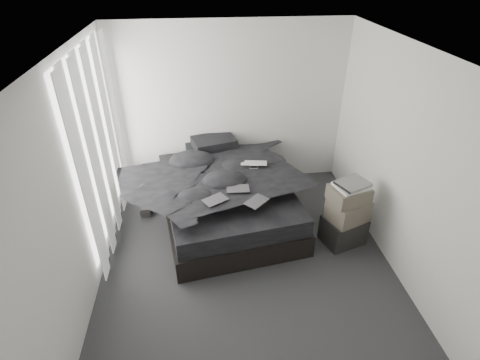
{
  "coord_description": "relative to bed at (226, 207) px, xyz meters",
  "views": [
    {
      "loc": [
        -0.48,
        -3.47,
        3.42
      ],
      "look_at": [
        0.0,
        0.8,
        0.75
      ],
      "focal_mm": 28.0,
      "sensor_mm": 36.0,
      "label": 1
    }
  ],
  "objects": [
    {
      "name": "floor",
      "position": [
        0.18,
        -1.02,
        -0.16
      ],
      "size": [
        3.6,
        4.2,
        0.01
      ],
      "primitive_type": "cube",
      "color": "#303033",
      "rests_on": "ground"
    },
    {
      "name": "ceiling",
      "position": [
        0.18,
        -1.02,
        2.44
      ],
      "size": [
        3.6,
        4.2,
        0.01
      ],
      "primitive_type": "cube",
      "color": "white",
      "rests_on": "ground"
    },
    {
      "name": "wall_back",
      "position": [
        0.18,
        1.08,
        1.14
      ],
      "size": [
        3.6,
        0.01,
        2.6
      ],
      "primitive_type": "cube",
      "color": "silver",
      "rests_on": "ground"
    },
    {
      "name": "wall_front",
      "position": [
        0.18,
        -3.12,
        1.14
      ],
      "size": [
        3.6,
        0.01,
        2.6
      ],
      "primitive_type": "cube",
      "color": "silver",
      "rests_on": "ground"
    },
    {
      "name": "wall_left",
      "position": [
        -1.62,
        -1.02,
        1.14
      ],
      "size": [
        0.01,
        4.2,
        2.6
      ],
      "primitive_type": "cube",
      "color": "silver",
      "rests_on": "ground"
    },
    {
      "name": "wall_right",
      "position": [
        1.98,
        -1.02,
        1.14
      ],
      "size": [
        0.01,
        4.2,
        2.6
      ],
      "primitive_type": "cube",
      "color": "silver",
      "rests_on": "ground"
    },
    {
      "name": "window_left",
      "position": [
        -1.6,
        -0.12,
        1.19
      ],
      "size": [
        0.02,
        2.0,
        2.3
      ],
      "primitive_type": "cube",
      "color": "white",
      "rests_on": "wall_left"
    },
    {
      "name": "curtain_left",
      "position": [
        -1.55,
        -0.12,
        1.12
      ],
      "size": [
        0.06,
        2.12,
        2.48
      ],
      "primitive_type": "cube",
      "color": "white",
      "rests_on": "wall_left"
    },
    {
      "name": "bed",
      "position": [
        0.0,
        0.0,
        0.0
      ],
      "size": [
        2.1,
        2.57,
        0.32
      ],
      "primitive_type": "cube",
      "rotation": [
        0.0,
        0.0,
        0.16
      ],
      "color": "black",
      "rests_on": "floor"
    },
    {
      "name": "mattress",
      "position": [
        0.0,
        0.0,
        0.28
      ],
      "size": [
        2.03,
        2.5,
        0.25
      ],
      "primitive_type": "cube",
      "rotation": [
        0.0,
        0.0,
        0.16
      ],
      "color": "black",
      "rests_on": "bed"
    },
    {
      "name": "duvet",
      "position": [
        0.01,
        -0.06,
        0.54
      ],
      "size": [
        2.01,
        2.23,
        0.27
      ],
      "primitive_type": "imported",
      "rotation": [
        0.0,
        0.0,
        0.16
      ],
      "color": "black",
      "rests_on": "mattress"
    },
    {
      "name": "pillow_lower",
      "position": [
        -0.2,
        0.88,
        0.49
      ],
      "size": [
        0.77,
        0.58,
        0.16
      ],
      "primitive_type": "cube",
      "rotation": [
        0.0,
        0.0,
        0.16
      ],
      "color": "black",
      "rests_on": "mattress"
    },
    {
      "name": "pillow_upper",
      "position": [
        -0.12,
        0.87,
        0.64
      ],
      "size": [
        0.75,
        0.61,
        0.15
      ],
      "primitive_type": "cube",
      "rotation": [
        0.0,
        0.0,
        0.26
      ],
      "color": "black",
      "rests_on": "pillow_lower"
    },
    {
      "name": "laptop",
      "position": [
        0.42,
        0.12,
        0.69
      ],
      "size": [
        0.41,
        0.29,
        0.03
      ],
      "primitive_type": "imported",
      "rotation": [
        0.0,
        0.0,
        -0.16
      ],
      "color": "silver",
      "rests_on": "duvet"
    },
    {
      "name": "comic_a",
      "position": [
        -0.18,
        -0.66,
        0.68
      ],
      "size": [
        0.35,
        0.32,
        0.01
      ],
      "primitive_type": "cube",
      "rotation": [
        0.0,
        0.0,
        0.54
      ],
      "color": "black",
      "rests_on": "duvet"
    },
    {
      "name": "comic_b",
      "position": [
        0.13,
        -0.44,
        0.69
      ],
      "size": [
        0.3,
        0.21,
        0.01
      ],
      "primitive_type": "cube",
      "rotation": [
        0.0,
        0.0,
        -0.05
      ],
      "color": "black",
      "rests_on": "duvet"
    },
    {
      "name": "comic_c",
      "position": [
        0.32,
        -0.75,
        0.7
      ],
      "size": [
        0.34,
        0.34,
        0.01
      ],
      "primitive_type": "cube",
      "rotation": [
        0.0,
        0.0,
        0.77
      ],
      "color": "black",
      "rests_on": "duvet"
    },
    {
      "name": "side_stand",
      "position": [
        -0.8,
        0.51,
        0.17
      ],
      "size": [
        0.37,
        0.37,
        0.65
      ],
      "primitive_type": "cylinder",
      "rotation": [
        0.0,
        0.0,
        -0.06
      ],
      "color": "black",
      "rests_on": "floor"
    },
    {
      "name": "papers",
      "position": [
        -0.8,
        0.5,
        0.5
      ],
      "size": [
        0.27,
        0.21,
        0.01
      ],
      "primitive_type": "cube",
      "rotation": [
        0.0,
        0.0,
        0.11
      ],
      "color": "white",
      "rests_on": "side_stand"
    },
    {
      "name": "floor_books",
      "position": [
        -1.19,
        0.19,
        -0.08
      ],
      "size": [
        0.15,
        0.22,
        0.15
      ],
      "primitive_type": "cube",
      "rotation": [
        0.0,
        0.0,
        -0.01
      ],
      "color": "black",
      "rests_on": "floor"
    },
    {
      "name": "box_lower",
      "position": [
        1.52,
        -0.74,
        0.03
      ],
      "size": [
        0.61,
        0.54,
        0.38
      ],
      "primitive_type": "cube",
      "rotation": [
        0.0,
        0.0,
        0.31
      ],
      "color": "black",
      "rests_on": "floor"
    },
    {
      "name": "box_mid",
      "position": [
        1.53,
        -0.75,
        0.37
      ],
      "size": [
        0.59,
        0.53,
        0.29
      ],
      "primitive_type": "cube",
      "rotation": [
        0.0,
        0.0,
        0.38
      ],
      "color": "#5B5348",
      "rests_on": "box_lower"
    },
    {
      "name": "box_upper",
      "position": [
        1.51,
        -0.75,
        0.62
      ],
      "size": [
        0.54,
        0.47,
        0.2
      ],
      "primitive_type": "cube",
      "rotation": [
        0.0,
        0.0,
        0.26
      ],
      "color": "#5B5348",
      "rests_on": "box_mid"
    },
    {
      "name": "art_book_white",
      "position": [
        1.52,
        -0.74,
        0.74
      ],
      "size": [
        0.47,
        0.42,
        0.04
      ],
      "primitive_type": "cube",
      "rotation": [
        0.0,
        0.0,
        0.31
      ],
      "color": "silver",
      "rests_on": "box_upper"
    },
    {
      "name": "art_book_snake",
      "position": [
        1.53,
        -0.75,
        0.77
      ],
      "size": [
        0.47,
        0.43,
        0.04
      ],
      "primitive_type": "cube",
      "rotation": [
        0.0,
        0.0,
        0.41
      ],
      "color": "silver",
      "rests_on": "art_book_white"
    }
  ]
}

